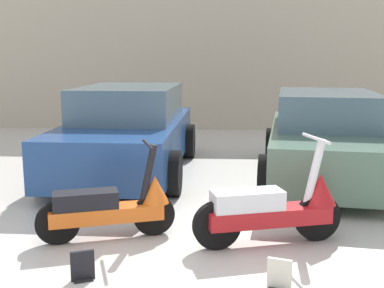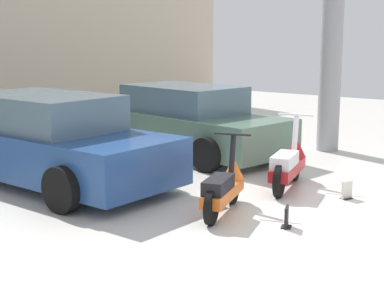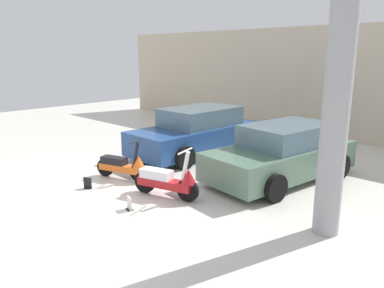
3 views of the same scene
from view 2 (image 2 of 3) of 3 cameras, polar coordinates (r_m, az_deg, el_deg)
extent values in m
plane|color=silver|center=(7.84, 12.61, -6.74)|extent=(28.00, 28.00, 0.00)
cylinder|color=black|center=(8.13, 3.98, -4.26)|extent=(0.44, 0.21, 0.44)
cylinder|color=black|center=(7.22, 1.90, -6.15)|extent=(0.44, 0.21, 0.44)
cube|color=orange|center=(7.66, 3.00, -4.76)|extent=(1.18, 0.62, 0.15)
cube|color=black|center=(7.43, 2.56, -3.94)|extent=(0.70, 0.45, 0.17)
cylinder|color=black|center=(7.98, 3.92, -1.26)|extent=(0.22, 0.14, 0.63)
cylinder|color=black|center=(7.92, 3.95, 0.95)|extent=(0.19, 0.50, 0.03)
cone|color=orange|center=(8.08, 4.04, -2.34)|extent=(0.37, 0.37, 0.29)
cylinder|color=black|center=(9.53, 9.96, -2.07)|extent=(0.49, 0.21, 0.48)
cylinder|color=black|center=(8.51, 8.45, -3.55)|extent=(0.49, 0.21, 0.48)
cube|color=#B2191E|center=(9.00, 9.26, -2.40)|extent=(1.29, 0.63, 0.17)
cube|color=white|center=(8.75, 8.97, -1.57)|extent=(0.76, 0.46, 0.19)
cylinder|color=white|center=(9.38, 9.98, 0.75)|extent=(0.24, 0.14, 0.68)
cylinder|color=white|center=(9.33, 10.04, 2.82)|extent=(0.18, 0.55, 0.03)
cone|color=#B2191E|center=(9.48, 10.04, -0.27)|extent=(0.40, 0.40, 0.32)
cube|color=navy|center=(9.32, -13.14, -0.75)|extent=(1.80, 4.14, 0.68)
cube|color=slate|center=(9.42, -14.22, 3.08)|extent=(1.55, 2.33, 0.54)
cylinder|color=black|center=(9.03, -3.64, -2.16)|extent=(0.23, 0.63, 0.63)
cylinder|color=black|center=(7.86, -12.43, -4.33)|extent=(0.23, 0.63, 0.63)
cylinder|color=black|center=(10.88, -13.57, -0.25)|extent=(0.23, 0.63, 0.63)
cube|color=#51705B|center=(11.35, 0.04, 1.39)|extent=(2.16, 4.11, 0.65)
cube|color=slate|center=(11.44, -0.79, 4.42)|extent=(1.73, 2.37, 0.51)
cylinder|color=black|center=(11.20, 7.51, 0.19)|extent=(0.29, 0.62, 0.60)
cylinder|color=black|center=(9.95, 1.46, -1.04)|extent=(0.29, 0.62, 0.60)
cylinder|color=black|center=(12.82, -1.07, 1.58)|extent=(0.29, 0.62, 0.60)
cylinder|color=black|center=(11.74, -7.10, 0.67)|extent=(0.29, 0.62, 0.60)
cube|color=black|center=(7.28, 9.12, -7.93)|extent=(0.19, 0.17, 0.01)
cube|color=black|center=(7.24, 9.15, -7.00)|extent=(0.20, 0.10, 0.26)
cube|color=black|center=(8.68, 14.75, -5.12)|extent=(0.19, 0.16, 0.01)
cube|color=silver|center=(8.64, 14.79, -4.33)|extent=(0.20, 0.09, 0.26)
cylinder|color=#99999E|center=(11.98, 13.34, 8.69)|extent=(0.43, 0.43, 3.93)
camera|label=1|loc=(7.26, 41.65, 4.52)|focal=45.00mm
camera|label=3|loc=(13.39, 42.16, 10.77)|focal=35.00mm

